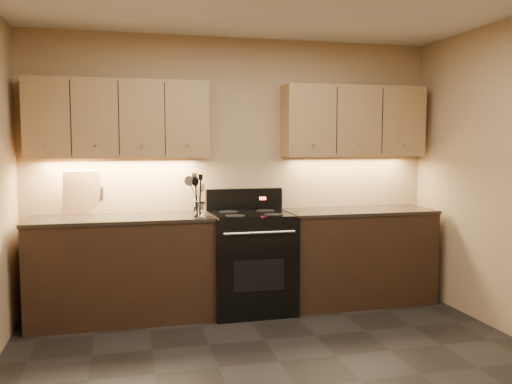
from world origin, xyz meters
TOP-DOWN VIEW (x-y plane):
  - wall_back at (0.00, 2.00)m, footprint 4.00×0.04m
  - counter_left at (-1.10, 1.70)m, footprint 1.62×0.62m
  - counter_right at (1.18, 1.70)m, footprint 1.46×0.62m
  - stove at (0.08, 1.68)m, footprint 0.76×0.68m
  - upper_cab_left at (-1.10, 1.85)m, footprint 1.60×0.30m
  - upper_cab_right at (1.18, 1.85)m, footprint 1.44×0.30m
  - outlet_plate at (-1.30, 1.99)m, footprint 0.08×0.01m
  - utensil_crock at (-0.42, 1.57)m, footprint 0.13×0.13m
  - cutting_board at (-1.45, 1.94)m, footprint 0.35×0.21m
  - wooden_spoon at (-0.45, 1.56)m, footprint 0.13×0.13m
  - black_spoon at (-0.43, 1.58)m, footprint 0.10×0.18m
  - black_turner at (-0.42, 1.55)m, footprint 0.12×0.14m
  - steel_spatula at (-0.39, 1.58)m, footprint 0.16×0.11m
  - steel_skimmer at (-0.40, 1.55)m, footprint 0.21×0.17m

SIDE VIEW (x-z plane):
  - counter_left at x=-1.10m, z-range 0.00..0.93m
  - counter_right at x=1.18m, z-range 0.00..0.93m
  - stove at x=0.08m, z-range -0.09..1.05m
  - utensil_crock at x=-0.42m, z-range 0.92..1.06m
  - wooden_spoon at x=-0.45m, z-range 0.94..1.23m
  - steel_skimmer at x=-0.40m, z-range 0.94..1.30m
  - outlet_plate at x=-1.30m, z-range 1.06..1.18m
  - black_spoon at x=-0.43m, z-range 0.94..1.31m
  - black_turner at x=-0.42m, z-range 0.94..1.32m
  - cutting_board at x=-1.45m, z-range 0.93..1.34m
  - steel_spatula at x=-0.39m, z-range 0.94..1.34m
  - wall_back at x=0.00m, z-range 0.00..2.60m
  - upper_cab_left at x=-1.10m, z-range 1.45..2.15m
  - upper_cab_right at x=1.18m, z-range 1.45..2.15m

